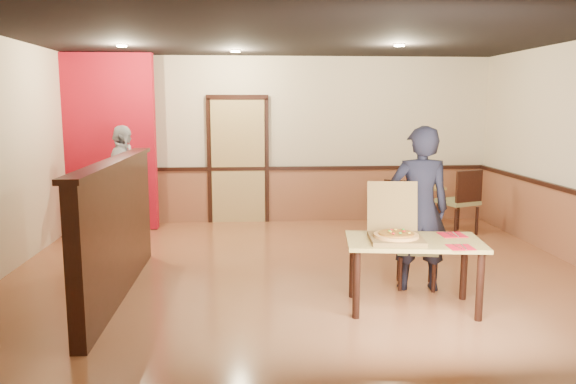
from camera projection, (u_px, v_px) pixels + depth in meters
name	position (u px, v px, depth m)	size (l,w,h in m)	color
floor	(305.00, 284.00, 6.32)	(7.00, 7.00, 0.00)	#A3633F
ceiling	(306.00, 28.00, 5.89)	(7.00, 7.00, 0.00)	black
wall_back	(285.00, 140.00, 9.56)	(7.00, 7.00, 0.00)	beige
wainscot_back	(285.00, 195.00, 9.67)	(7.00, 0.04, 0.90)	#93583A
chair_rail_back	(285.00, 168.00, 9.58)	(7.00, 0.06, 0.06)	black
back_door	(238.00, 161.00, 9.52)	(0.90, 0.06, 2.10)	tan
booth_partition	(117.00, 227.00, 5.88)	(0.20, 3.10, 1.44)	black
red_accent_panel	(104.00, 143.00, 8.87)	(1.60, 0.20, 2.78)	#A70B1C
spot_a	(122.00, 46.00, 7.51)	(0.14, 0.14, 0.02)	beige
spot_b	(235.00, 51.00, 8.30)	(0.14, 0.14, 0.02)	beige
spot_c	(399.00, 45.00, 7.46)	(0.14, 0.14, 0.02)	beige
main_table	(414.00, 250.00, 5.49)	(1.39, 0.90, 0.70)	tan
diner_chair	(416.00, 243.00, 6.24)	(0.51, 0.51, 0.87)	olive
side_chair_left	(400.00, 205.00, 8.61)	(0.60, 0.60, 0.88)	olive
side_chair_right	(461.00, 199.00, 8.65)	(0.65, 0.65, 1.02)	olive
side_table	(419.00, 196.00, 9.23)	(0.77, 0.77, 0.68)	tan
diner	(419.00, 209.00, 6.03)	(0.65, 0.43, 1.78)	black
passerby	(124.00, 182.00, 8.39)	(1.00, 0.41, 1.70)	#9898A0
pizza_box	(395.00, 233.00, 5.48)	(0.56, 0.64, 0.54)	brown
pizza	(396.00, 236.00, 5.43)	(0.43, 0.43, 0.03)	#DE9F51
napkin_near	(461.00, 247.00, 5.18)	(0.23, 0.23, 0.01)	red
napkin_far	(452.00, 235.00, 5.67)	(0.25, 0.25, 0.01)	red
condiment	(421.00, 181.00, 9.22)	(0.06, 0.06, 0.16)	#92601A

